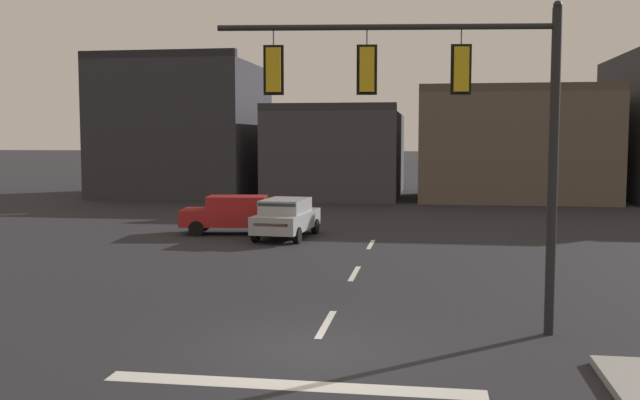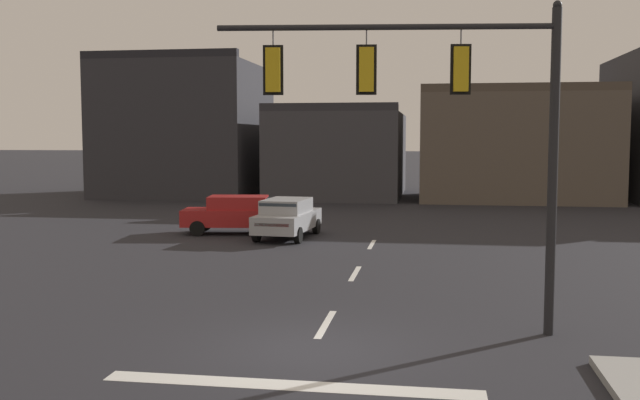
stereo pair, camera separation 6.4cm
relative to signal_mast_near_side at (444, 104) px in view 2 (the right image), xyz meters
name	(u,v)px [view 2 (the right image)]	position (x,y,z in m)	size (l,w,h in m)	color
ground_plane	(311,350)	(-2.51, -1.65, -4.79)	(400.00, 400.00, 0.00)	#232328
stop_bar_paint	(290,385)	(-2.51, -3.65, -4.78)	(6.40, 0.50, 0.01)	silver
lane_centreline	(326,324)	(-2.51, 0.35, -4.78)	(0.16, 26.40, 0.01)	silver
signal_mast_near_side	(444,104)	(0.00, 0.00, 0.00)	(6.96, 0.94, 6.86)	black
car_lot_nearside	(236,214)	(-8.54, 14.65, -3.93)	(4.62, 2.38, 1.61)	#A81E1E
car_lot_middle	(287,217)	(-6.09, 13.67, -3.93)	(2.21, 4.57, 1.61)	#9EA0A5
building_row	(556,136)	(7.91, 35.35, -0.61)	(56.67, 13.60, 10.05)	#2D2D33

